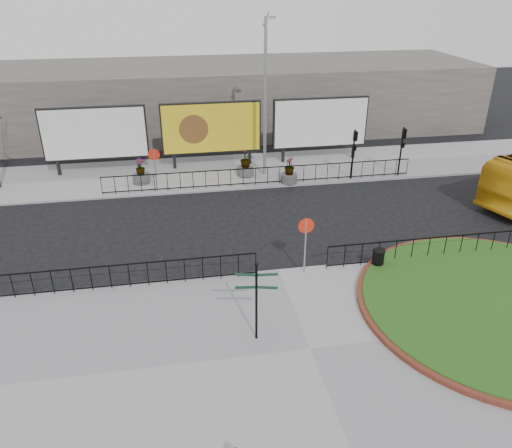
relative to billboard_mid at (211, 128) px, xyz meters
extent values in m
plane|color=black|center=(1.50, -12.97, -2.60)|extent=(90.00, 90.00, 0.00)
cube|color=gray|center=(1.50, -17.97, -2.54)|extent=(30.00, 10.00, 0.12)
cube|color=gray|center=(1.50, -0.97, -2.54)|extent=(44.00, 6.00, 0.12)
cylinder|color=brown|center=(9.00, -16.97, -2.39)|extent=(10.40, 10.40, 0.18)
cylinder|color=#1A4512|center=(9.00, -16.97, -2.37)|extent=(10.00, 10.00, 0.22)
cylinder|color=gray|center=(-3.50, -3.57, -1.28)|extent=(0.07, 0.07, 2.40)
cylinder|color=red|center=(-3.50, -3.57, -0.33)|extent=(0.64, 0.03, 0.64)
cylinder|color=white|center=(-3.50, -3.55, -0.33)|extent=(0.50, 0.03, 0.50)
cylinder|color=gray|center=(2.50, -13.37, -1.28)|extent=(0.07, 0.07, 2.40)
cylinder|color=red|center=(2.50, -13.37, -0.33)|extent=(0.64, 0.03, 0.64)
cylinder|color=white|center=(2.50, -13.35, -0.33)|extent=(0.50, 0.03, 0.50)
cube|color=black|center=(-9.40, 0.03, -1.98)|extent=(0.18, 0.18, 1.00)
cube|color=black|center=(-4.60, 0.03, -1.98)|extent=(0.18, 0.18, 1.00)
cube|color=black|center=(-7.00, 0.03, 0.02)|extent=(6.20, 0.25, 3.20)
cube|color=silver|center=(-7.00, -0.13, 0.02)|extent=(6.00, 0.06, 3.00)
cube|color=black|center=(-2.40, 0.03, -1.98)|extent=(0.18, 0.18, 1.00)
cube|color=black|center=(2.40, 0.03, -1.98)|extent=(0.18, 0.18, 1.00)
cube|color=black|center=(0.00, 0.03, 0.02)|extent=(6.20, 0.25, 3.20)
cube|color=gold|center=(0.00, -0.13, 0.02)|extent=(6.00, 0.06, 3.00)
cube|color=black|center=(4.60, 0.03, -1.98)|extent=(0.18, 0.18, 1.00)
cube|color=black|center=(9.40, 0.03, -1.98)|extent=(0.18, 0.18, 1.00)
cube|color=black|center=(7.00, 0.03, 0.02)|extent=(6.20, 0.25, 3.20)
cube|color=silver|center=(7.00, -0.13, 0.02)|extent=(6.00, 0.06, 3.00)
cylinder|color=gray|center=(3.00, -1.97, 2.02)|extent=(0.18, 0.18, 9.00)
cylinder|color=gray|center=(3.00, -1.97, 6.37)|extent=(0.43, 0.10, 0.77)
cube|color=gray|center=(3.35, -1.97, 6.47)|extent=(0.35, 0.15, 0.12)
cylinder|color=black|center=(8.00, -3.57, -0.98)|extent=(0.10, 0.10, 3.00)
cube|color=black|center=(8.00, -3.69, 0.17)|extent=(0.22, 0.18, 0.55)
cube|color=black|center=(8.00, -3.69, -0.53)|extent=(0.20, 0.16, 0.30)
cylinder|color=black|center=(11.00, -3.57, -0.98)|extent=(0.10, 0.10, 3.00)
cube|color=black|center=(11.00, -3.69, 0.17)|extent=(0.22, 0.18, 0.55)
cube|color=black|center=(11.00, -3.69, -0.53)|extent=(0.20, 0.16, 0.30)
cube|color=#68605B|center=(1.50, 9.03, -0.10)|extent=(40.00, 10.00, 5.00)
cylinder|color=black|center=(-0.15, -17.14, -1.05)|extent=(0.08, 0.08, 2.85)
sphere|color=black|center=(-0.15, -17.14, 0.42)|extent=(0.12, 0.12, 0.12)
cube|color=black|center=(-0.50, -17.05, 0.03)|extent=(0.68, 0.28, 0.03)
cube|color=black|center=(0.21, -17.17, 0.03)|extent=(0.68, 0.18, 0.03)
cube|color=black|center=(-0.50, -17.09, -0.42)|extent=(0.68, 0.21, 0.03)
cube|color=black|center=(0.20, -17.22, -0.42)|extent=(0.68, 0.28, 0.03)
cylinder|color=black|center=(5.61, -13.57, -2.08)|extent=(0.48, 0.48, 0.81)
cylinder|color=black|center=(5.61, -13.57, -1.64)|extent=(0.52, 0.52, 0.05)
cylinder|color=#4C4C4F|center=(-4.41, -2.17, -2.22)|extent=(0.99, 0.99, 0.52)
imported|color=#1A4512|center=(-4.41, -2.17, -1.48)|extent=(0.71, 0.71, 0.97)
cylinder|color=#4C4C4F|center=(1.82, -1.97, -2.22)|extent=(1.00, 1.00, 0.52)
imported|color=#1A4512|center=(1.82, -1.97, -1.41)|extent=(0.87, 0.87, 1.10)
cylinder|color=#4C4C4F|center=(4.17, -3.57, -2.22)|extent=(0.98, 0.98, 0.51)
imported|color=#1A4512|center=(4.17, -3.57, -1.45)|extent=(0.61, 0.61, 1.03)
camera|label=1|loc=(-2.44, -30.28, 8.54)|focal=35.00mm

